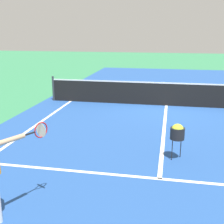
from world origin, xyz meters
name	(u,v)px	position (x,y,z in m)	size (l,w,h in m)	color
ground_plane	(166,106)	(0.00, 0.00, 0.00)	(60.00, 60.00, 0.00)	#337F51
court_surface_inbounds	(166,106)	(0.00, 0.00, 0.00)	(10.62, 24.40, 0.00)	#234C93
line_service_near	(160,179)	(0.00, -6.40, 0.00)	(8.22, 0.10, 0.01)	white
line_center_service	(164,130)	(0.00, -3.20, 0.00)	(0.10, 6.40, 0.01)	white
net	(167,94)	(0.00, 0.00, 0.49)	(9.87, 0.09, 1.07)	#33383D
ball_hopper	(177,132)	(0.34, -5.28, 0.68)	(0.34, 0.34, 0.87)	black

